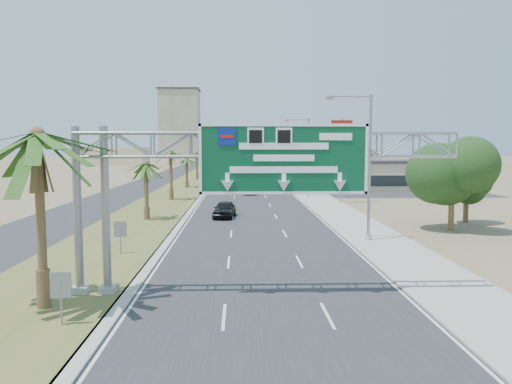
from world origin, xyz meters
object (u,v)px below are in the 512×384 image
(car_left_lane, at_px, (225,209))
(pole_sign_blue, at_px, (333,155))
(palm_near, at_px, (37,136))
(car_right_lane, at_px, (284,184))
(signal_mast, at_px, (278,156))
(car_far, at_px, (242,180))
(store_building, at_px, (387,175))
(pole_sign_red_near, at_px, (342,136))
(car_mid_lane, at_px, (250,188))
(sign_gantry, at_px, (247,158))
(pole_sign_red_far, at_px, (294,149))

(car_left_lane, bearing_deg, pole_sign_blue, 69.25)
(palm_near, bearing_deg, car_right_lane, 75.53)
(palm_near, xyz_separation_m, signal_mast, (14.37, 63.97, -2.08))
(signal_mast, relative_size, car_far, 2.10)
(store_building, relative_size, car_left_lane, 4.05)
(signal_mast, xyz_separation_m, pole_sign_blue, (7.83, -7.64, 0.30))
(pole_sign_red_near, bearing_deg, car_mid_lane, 132.46)
(car_mid_lane, bearing_deg, car_far, 96.80)
(pole_sign_red_near, bearing_deg, car_far, 110.73)
(palm_near, distance_m, car_right_lane, 59.15)
(signal_mast, distance_m, store_building, 18.08)
(sign_gantry, height_order, car_right_lane, sign_gantry)
(palm_near, xyz_separation_m, store_building, (31.20, 58.00, -4.93))
(store_building, bearing_deg, car_left_lane, -127.38)
(car_right_lane, distance_m, pole_sign_red_near, 21.89)
(sign_gantry, xyz_separation_m, car_far, (0.15, 64.33, -5.35))
(car_right_lane, height_order, pole_sign_red_far, pole_sign_red_far)
(palm_near, height_order, pole_sign_red_far, palm_near)
(sign_gantry, distance_m, pole_sign_red_far, 72.42)
(signal_mast, distance_m, car_left_lane, 39.37)
(car_right_lane, xyz_separation_m, pole_sign_red_far, (3.50, 16.69, 5.38))
(pole_sign_red_near, distance_m, pole_sign_red_far, 36.94)
(signal_mast, relative_size, pole_sign_blue, 1.45)
(pole_sign_red_near, bearing_deg, pole_sign_blue, 81.99)
(pole_sign_blue, bearing_deg, sign_gantry, -104.49)
(palm_near, bearing_deg, sign_gantry, 13.32)
(store_building, distance_m, pole_sign_red_far, 20.73)
(palm_near, relative_size, car_right_lane, 1.78)
(pole_sign_red_near, bearing_deg, car_left_lane, -139.37)
(sign_gantry, bearing_deg, pole_sign_blue, 75.51)
(signal_mast, bearing_deg, pole_sign_red_far, 68.40)
(pole_sign_red_near, bearing_deg, car_right_lane, 103.22)
(palm_near, relative_size, pole_sign_red_far, 1.09)
(sign_gantry, distance_m, car_left_lane, 24.34)
(store_building, relative_size, car_mid_lane, 3.76)
(pole_sign_blue, bearing_deg, car_far, 144.53)
(car_mid_lane, bearing_deg, pole_sign_blue, 37.08)
(palm_near, xyz_separation_m, car_far, (8.28, 66.25, -6.22))
(palm_near, relative_size, car_mid_lane, 1.74)
(car_left_lane, height_order, pole_sign_blue, pole_sign_blue)
(sign_gantry, height_order, pole_sign_red_far, pole_sign_red_far)
(palm_near, distance_m, car_mid_lane, 49.09)
(palm_near, relative_size, car_left_lane, 1.88)
(car_right_lane, relative_size, pole_sign_blue, 0.66)
(sign_gantry, bearing_deg, store_building, 67.64)
(signal_mast, distance_m, car_mid_lane, 17.41)
(signal_mast, bearing_deg, palm_near, -102.66)
(sign_gantry, xyz_separation_m, pole_sign_red_near, (11.31, 34.83, 1.57))
(car_right_lane, xyz_separation_m, car_far, (-6.42, 9.30, 0.06))
(car_far, bearing_deg, car_mid_lane, -80.22)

